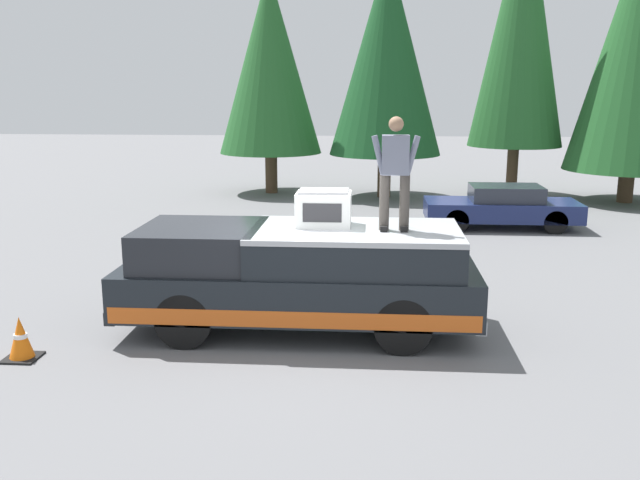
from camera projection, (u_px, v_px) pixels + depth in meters
ground_plane at (311, 339)px, 10.50m from camera, size 90.00×90.00×0.00m
pickup_truck at (299, 276)px, 10.72m from camera, size 2.01×5.54×1.65m
compressor_unit at (324, 208)px, 10.64m from camera, size 0.65×0.84×0.56m
person_on_truck_bed at (395, 171)px, 10.17m from camera, size 0.29×0.72×1.69m
parked_car_navy at (502, 207)px, 18.70m from camera, size 1.64×4.10×1.16m
traffic_cone at (21, 339)px, 9.68m from camera, size 0.47×0.47×0.62m
conifer_far_left at (640, 42)px, 21.90m from camera, size 4.19×4.19×9.26m
conifer_left at (521, 22)px, 23.30m from camera, size 3.24×3.24×10.11m
conifer_center_left at (387, 55)px, 23.10m from camera, size 3.82×3.82×8.19m
conifer_center_right at (270, 63)px, 24.11m from camera, size 3.63×3.63×7.75m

